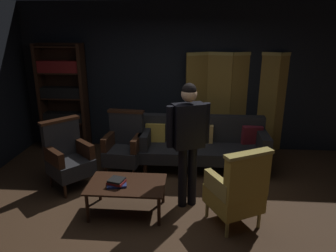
# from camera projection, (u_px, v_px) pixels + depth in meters

# --- Properties ---
(ground_plane) EXTENTS (10.00, 10.00, 0.00)m
(ground_plane) POSITION_uv_depth(u_px,v_px,m) (163.00, 212.00, 4.23)
(ground_plane) COLOR #3D2819
(back_wall) EXTENTS (7.20, 0.10, 2.80)m
(back_wall) POSITION_uv_depth(u_px,v_px,m) (175.00, 78.00, 6.12)
(back_wall) COLOR black
(back_wall) RESTS_ON ground_plane
(folding_screen) EXTENTS (2.11, 0.43, 1.90)m
(folding_screen) POSITION_uv_depth(u_px,v_px,m) (241.00, 101.00, 6.06)
(folding_screen) COLOR olive
(folding_screen) RESTS_ON ground_plane
(bookshelf) EXTENTS (0.90, 0.32, 2.05)m
(bookshelf) POSITION_uv_depth(u_px,v_px,m) (63.00, 95.00, 6.13)
(bookshelf) COLOR black
(bookshelf) RESTS_ON ground_plane
(velvet_couch) EXTENTS (2.12, 0.78, 0.88)m
(velvet_couch) POSITION_uv_depth(u_px,v_px,m) (203.00, 143.00, 5.42)
(velvet_couch) COLOR black
(velvet_couch) RESTS_ON ground_plane
(coffee_table) EXTENTS (1.00, 0.64, 0.42)m
(coffee_table) POSITION_uv_depth(u_px,v_px,m) (127.00, 187.00, 4.12)
(coffee_table) COLOR black
(coffee_table) RESTS_ON ground_plane
(armchair_gilt_accent) EXTENTS (0.78, 0.78, 1.04)m
(armchair_gilt_accent) POSITION_uv_depth(u_px,v_px,m) (237.00, 190.00, 3.81)
(armchair_gilt_accent) COLOR tan
(armchair_gilt_accent) RESTS_ON ground_plane
(armchair_wing_left) EXTENTS (0.82, 0.82, 1.04)m
(armchair_wing_left) POSITION_uv_depth(u_px,v_px,m) (68.00, 156.00, 4.77)
(armchair_wing_left) COLOR black
(armchair_wing_left) RESTS_ON ground_plane
(armchair_wing_right) EXTENTS (0.63, 0.63, 1.04)m
(armchair_wing_right) POSITION_uv_depth(u_px,v_px,m) (124.00, 145.00, 5.22)
(armchair_wing_right) COLOR black
(armchair_wing_right) RESTS_ON ground_plane
(standing_figure) EXTENTS (0.55, 0.35, 1.70)m
(standing_figure) POSITION_uv_depth(u_px,v_px,m) (188.00, 135.00, 4.09)
(standing_figure) COLOR black
(standing_figure) RESTS_ON ground_plane
(potted_plant) EXTENTS (0.54, 0.54, 0.83)m
(potted_plant) POSITION_uv_depth(u_px,v_px,m) (135.00, 131.00, 5.94)
(potted_plant) COLOR brown
(potted_plant) RESTS_ON ground_plane
(book_navy_cloth) EXTENTS (0.29, 0.25, 0.03)m
(book_navy_cloth) POSITION_uv_depth(u_px,v_px,m) (117.00, 184.00, 4.06)
(book_navy_cloth) COLOR navy
(book_navy_cloth) RESTS_ON coffee_table
(book_red_leather) EXTENTS (0.23, 0.22, 0.03)m
(book_red_leather) POSITION_uv_depth(u_px,v_px,m) (117.00, 182.00, 4.05)
(book_red_leather) COLOR maroon
(book_red_leather) RESTS_ON book_navy_cloth
(book_black_cloth) EXTENTS (0.22, 0.22, 0.03)m
(book_black_cloth) POSITION_uv_depth(u_px,v_px,m) (116.00, 180.00, 4.04)
(book_black_cloth) COLOR black
(book_black_cloth) RESTS_ON book_red_leather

